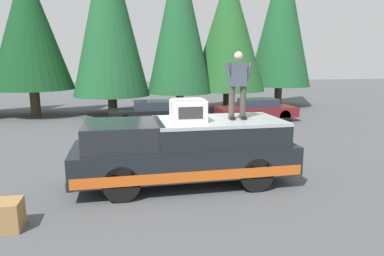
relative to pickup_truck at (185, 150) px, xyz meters
The scene contains 12 objects.
ground_plane 1.03m from the pickup_truck, 47.07° to the left, with size 90.00×90.00×0.00m, color #4C4F51.
pickup_truck is the anchor object (origin of this frame).
compressor_unit 1.07m from the pickup_truck, 164.44° to the right, with size 0.65×0.84×0.56m.
person_on_truck_bed 2.15m from the pickup_truck, 93.91° to the right, with size 0.29×0.72×1.69m.
parked_car_maroon 10.28m from the pickup_truck, 32.10° to the right, with size 1.64×4.10×1.16m.
parked_car_black 8.80m from the pickup_truck, ahead, with size 1.64×4.10×1.16m.
wooden_crate 4.19m from the pickup_truck, 115.83° to the left, with size 0.56×0.56×0.56m, color olive.
conifer_far_left 17.69m from the pickup_truck, 33.13° to the right, with size 4.18×4.18×10.57m.
conifer_left 14.62m from the pickup_truck, 21.79° to the right, with size 4.64×4.64×8.76m.
conifer_center_left 13.19m from the pickup_truck, ahead, with size 3.82×3.82×9.79m.
conifer_center_right 13.51m from the pickup_truck, ahead, with size 4.34×4.34×10.37m.
conifer_right 14.81m from the pickup_truck, 26.24° to the left, with size 4.47×4.47×8.36m.
Camera 1 is at (-8.85, 1.17, 3.12)m, focal length 32.77 mm.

